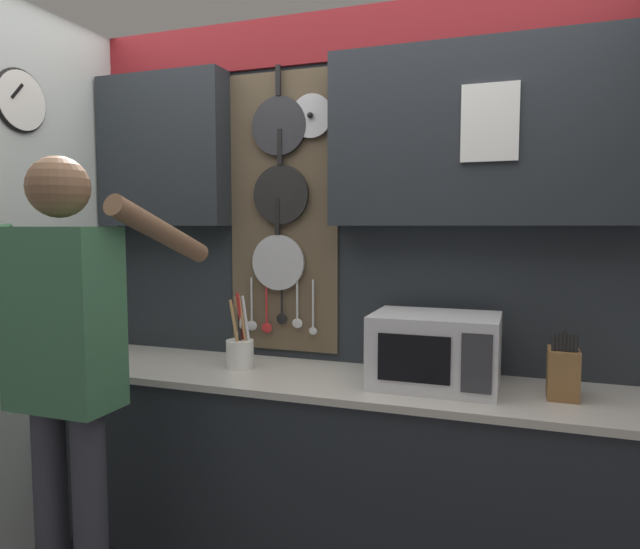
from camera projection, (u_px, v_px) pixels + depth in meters
base_cabinet_counter at (327, 478)px, 2.46m from camera, size 2.57×0.58×0.88m
back_wall_unit at (351, 220)px, 2.60m from camera, size 3.14×0.22×2.49m
side_wall at (7, 288)px, 2.43m from camera, size 0.07×1.60×2.49m
microwave at (435, 350)px, 2.28m from camera, size 0.50×0.36×0.29m
knife_block at (563, 372)px, 2.12m from camera, size 0.11×0.15×0.26m
utensil_crock at (240, 350)px, 2.57m from camera, size 0.13×0.12×0.34m
person at (67, 354)px, 2.05m from camera, size 0.54×0.67×1.77m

